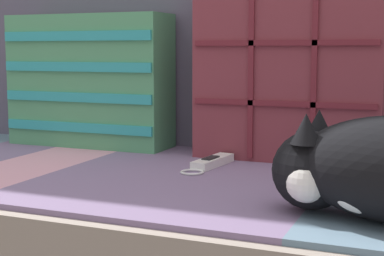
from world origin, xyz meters
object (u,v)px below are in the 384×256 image
Objects in this scene: throw_pillow_striped at (90,81)px; throw_pillow_quilted at (289,72)px; couch at (160,251)px; game_remote_near at (211,162)px; sleeping_cat at (381,171)px.

throw_pillow_quilted is at bearing 0.05° from throw_pillow_striped.
couch is 0.23m from game_remote_near.
game_remote_near is (-0.37, 0.29, -0.07)m from sleeping_cat.
throw_pillow_quilted is 0.28m from game_remote_near.
throw_pillow_quilted is 0.97× the size of throw_pillow_striped.
throw_pillow_striped is 0.46m from game_remote_near.
game_remote_near is at bearing 142.50° from sleeping_cat.
couch is 0.51m from throw_pillow_striped.
game_remote_near is (0.40, -0.15, -0.16)m from throw_pillow_striped.
game_remote_near reaches higher than couch.
throw_pillow_quilted is at bearing 118.91° from sleeping_cat.
sleeping_cat is at bearing -26.78° from couch.
throw_pillow_quilted reaches higher than sleeping_cat.
sleeping_cat reaches higher than game_remote_near.
game_remote_near is at bearing -20.75° from throw_pillow_striped.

